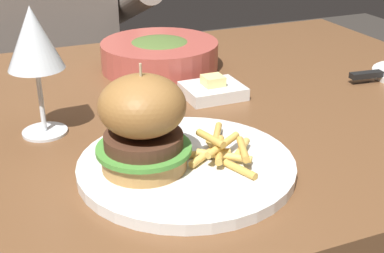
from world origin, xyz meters
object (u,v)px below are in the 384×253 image
Objects in this scene: main_plate at (186,166)px; burger_sandwich at (143,123)px; soup_bowl at (160,54)px; wine_glass at (34,41)px; butter_dish at (213,90)px; diner_person at (49,83)px.

burger_sandwich is at bearing 174.15° from main_plate.
burger_sandwich is 0.59× the size of soup_bowl.
wine_glass is at bearing -140.03° from soup_bowl.
burger_sandwich is at bearing -131.74° from butter_dish.
main_plate is 2.06× the size of burger_sandwich.
wine_glass reaches higher than main_plate.
wine_glass is 0.82× the size of soup_bowl.
soup_bowl is at bearing 75.04° from main_plate.
diner_person reaches higher than main_plate.
wine_glass is at bearing 118.02° from burger_sandwich.
wine_glass is at bearing 128.90° from main_plate.
burger_sandwich is 0.11× the size of diner_person.
burger_sandwich reaches higher than soup_bowl.
main_plate is at bearing -122.13° from butter_dish.
wine_glass reaches higher than burger_sandwich.
wine_glass is (-0.14, 0.18, 0.13)m from main_plate.
main_plate is at bearing -104.96° from soup_bowl.
soup_bowl is (0.15, 0.38, -0.04)m from burger_sandwich.
diner_person is at bearing 93.03° from main_plate.
soup_bowl is (0.10, 0.38, 0.02)m from main_plate.
burger_sandwich is 0.41m from soup_bowl.
burger_sandwich is 1.36× the size of butter_dish.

